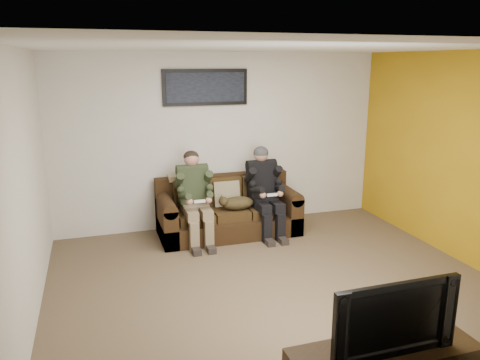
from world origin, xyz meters
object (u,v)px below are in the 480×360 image
object	(u,v)px
sofa	(227,212)
framed_poster	(206,87)
television	(388,313)
person_right	(264,187)
cat	(237,203)
person_left	(195,193)

from	to	relation	value
sofa	framed_poster	xyz separation A→B (m)	(-0.20, 0.39, 1.79)
sofa	television	size ratio (longest dim) A/B	2.05
person_right	framed_poster	size ratio (longest dim) A/B	1.01
person_right	television	distance (m)	3.63
sofa	cat	distance (m)	0.29
sofa	person_right	world-z (taller)	person_right
person_right	sofa	bearing A→B (deg)	162.07
cat	sofa	bearing A→B (deg)	113.66
television	person_right	bearing A→B (deg)	83.21
sofa	television	bearing A→B (deg)	-88.40
cat	framed_poster	distance (m)	1.73
sofa	framed_poster	world-z (taller)	framed_poster
television	person_left	bearing A→B (deg)	99.49
sofa	person_left	distance (m)	0.67
person_left	person_right	xyz separation A→B (m)	(1.03, 0.00, 0.00)
framed_poster	television	bearing A→B (deg)	-85.81
framed_poster	sofa	bearing A→B (deg)	-63.10
person_left	person_right	distance (m)	1.03
person_left	cat	size ratio (longest dim) A/B	1.91
person_right	person_left	bearing A→B (deg)	-179.98
person_right	television	xyz separation A→B (m)	(-0.41, -3.60, 0.03)
person_right	framed_poster	distance (m)	1.67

